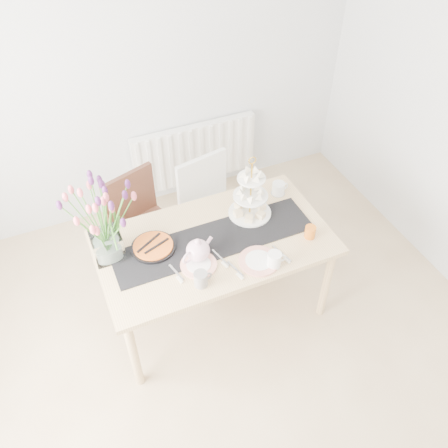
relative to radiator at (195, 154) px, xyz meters
name	(u,v)px	position (x,y,z in m)	size (l,w,h in m)	color
room_shell	(253,276)	(-0.50, -2.19, 0.85)	(4.50, 4.50, 4.50)	tan
radiator	(195,154)	(0.00, 0.00, 0.00)	(1.20, 0.08, 0.60)	white
dining_table	(214,248)	(-0.38, -1.40, 0.22)	(1.60, 0.90, 0.75)	tan
chair_brown	(141,219)	(-0.74, -0.75, 0.08)	(0.57, 0.57, 0.90)	#3B1D15
chair_white	(211,203)	(-0.17, -0.81, 0.09)	(0.54, 0.54, 0.92)	silver
table_runner	(214,240)	(-0.38, -1.40, 0.30)	(1.40, 0.35, 0.01)	black
tulip_vase	(99,213)	(-1.07, -1.25, 0.69)	(0.70, 0.70, 0.60)	silver
cake_stand	(250,201)	(-0.05, -1.26, 0.43)	(0.31, 0.31, 0.45)	gold
teapot	(198,250)	(-0.54, -1.51, 0.38)	(0.25, 0.21, 0.17)	white
cream_jug	(278,189)	(0.25, -1.14, 0.35)	(0.10, 0.10, 0.10)	white
tart_tin	(153,247)	(-0.79, -1.31, 0.32)	(0.30, 0.30, 0.04)	black
mug_grey	(201,279)	(-0.61, -1.72, 0.35)	(0.09, 0.09, 0.10)	gray
mug_white	(274,260)	(-0.12, -1.76, 0.35)	(0.09, 0.09, 0.11)	white
mug_orange	(310,232)	(0.23, -1.63, 0.34)	(0.08, 0.08, 0.09)	orange
plate_left	(199,265)	(-0.56, -1.57, 0.31)	(0.24, 0.24, 0.01)	white
plate_right	(259,261)	(-0.19, -1.69, 0.31)	(0.27, 0.27, 0.01)	silver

